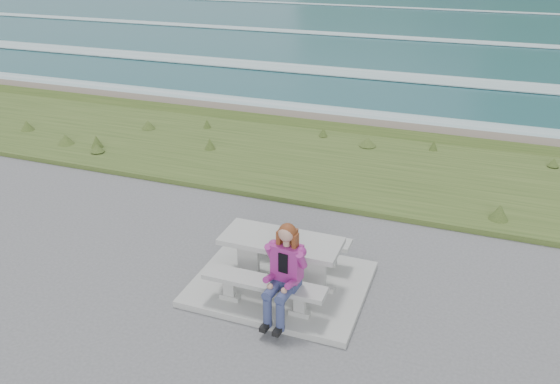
{
  "coord_description": "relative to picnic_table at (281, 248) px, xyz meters",
  "views": [
    {
      "loc": [
        2.44,
        -6.6,
        4.94
      ],
      "look_at": [
        -0.46,
        1.2,
        1.01
      ],
      "focal_mm": 35.0,
      "sensor_mm": 36.0,
      "label": 1
    }
  ],
  "objects": [
    {
      "name": "concrete_slab",
      "position": [
        -0.0,
        0.0,
        -0.63
      ],
      "size": [
        2.6,
        2.1,
        0.1
      ],
      "primitive_type": "cube",
      "color": "#AAABA6",
      "rests_on": "ground"
    },
    {
      "name": "picnic_table",
      "position": [
        0.0,
        0.0,
        0.0
      ],
      "size": [
        1.8,
        0.75,
        0.75
      ],
      "color": "#AAABA6",
      "rests_on": "concrete_slab"
    },
    {
      "name": "bench_landward",
      "position": [
        0.0,
        -0.7,
        -0.23
      ],
      "size": [
        1.8,
        0.35,
        0.45
      ],
      "color": "#AAABA6",
      "rests_on": "concrete_slab"
    },
    {
      "name": "bench_seaward",
      "position": [
        0.0,
        0.7,
        -0.23
      ],
      "size": [
        1.8,
        0.35,
        0.45
      ],
      "color": "#AAABA6",
      "rests_on": "concrete_slab"
    },
    {
      "name": "grass_verge",
      "position": [
        -0.0,
        5.0,
        -0.68
      ],
      "size": [
        160.0,
        4.5,
        0.22
      ],
      "primitive_type": "cube",
      "color": "#334A1B",
      "rests_on": "ground"
    },
    {
      "name": "shore_drop",
      "position": [
        -0.0,
        7.9,
        -0.68
      ],
      "size": [
        160.0,
        0.8,
        2.2
      ],
      "primitive_type": "cube",
      "color": "brown",
      "rests_on": "ground"
    },
    {
      "name": "ocean",
      "position": [
        -0.0,
        25.09,
        -2.42
      ],
      "size": [
        1600.0,
        1600.0,
        0.09
      ],
      "color": "#225860",
      "rests_on": "ground"
    },
    {
      "name": "seated_woman",
      "position": [
        0.32,
        -0.83,
        -0.06
      ],
      "size": [
        0.45,
        0.73,
        1.41
      ],
      "rotation": [
        0.0,
        0.0,
        -0.1
      ],
      "color": "navy",
      "rests_on": "concrete_slab"
    }
  ]
}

